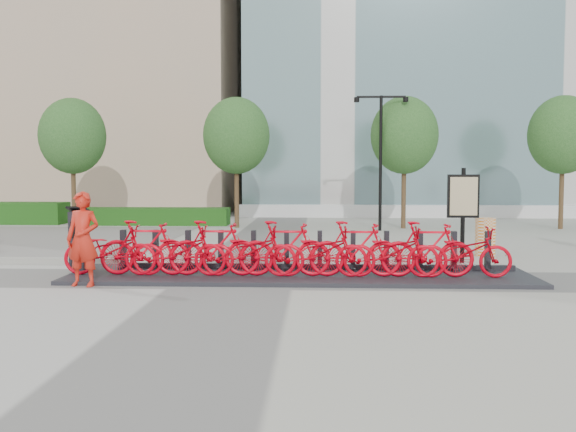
{
  "coord_description": "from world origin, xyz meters",
  "views": [
    {
      "loc": [
        1.67,
        -12.98,
        2.21
      ],
      "look_at": [
        1.0,
        1.5,
        1.2
      ],
      "focal_mm": 40.0,
      "sensor_mm": 36.0,
      "label": 1
    }
  ],
  "objects_px": {
    "bike_0": "(110,250)",
    "construction_barrel": "(485,237)",
    "kiosk": "(79,239)",
    "worker_red": "(83,239)",
    "map_sign": "(463,200)"
  },
  "relations": [
    {
      "from": "construction_barrel",
      "to": "worker_red",
      "type": "bearing_deg",
      "value": -151.6
    },
    {
      "from": "kiosk",
      "to": "map_sign",
      "type": "bearing_deg",
      "value": 16.31
    },
    {
      "from": "worker_red",
      "to": "kiosk",
      "type": "bearing_deg",
      "value": 122.88
    },
    {
      "from": "worker_red",
      "to": "map_sign",
      "type": "bearing_deg",
      "value": 33.35
    },
    {
      "from": "kiosk",
      "to": "map_sign",
      "type": "height_order",
      "value": "map_sign"
    },
    {
      "from": "bike_0",
      "to": "construction_barrel",
      "type": "xyz_separation_m",
      "value": [
        8.65,
        3.92,
        -0.09
      ]
    },
    {
      "from": "kiosk",
      "to": "construction_barrel",
      "type": "xyz_separation_m",
      "value": [
        9.55,
        3.26,
        -0.24
      ]
    },
    {
      "from": "worker_red",
      "to": "map_sign",
      "type": "xyz_separation_m",
      "value": [
        8.0,
        3.51,
        0.6
      ]
    },
    {
      "from": "map_sign",
      "to": "construction_barrel",
      "type": "bearing_deg",
      "value": 57.1
    },
    {
      "from": "worker_red",
      "to": "construction_barrel",
      "type": "bearing_deg",
      "value": 38.05
    },
    {
      "from": "construction_barrel",
      "to": "bike_0",
      "type": "bearing_deg",
      "value": -155.61
    },
    {
      "from": "construction_barrel",
      "to": "kiosk",
      "type": "bearing_deg",
      "value": -161.14
    },
    {
      "from": "construction_barrel",
      "to": "map_sign",
      "type": "bearing_deg",
      "value": -124.31
    },
    {
      "from": "bike_0",
      "to": "construction_barrel",
      "type": "bearing_deg",
      "value": -65.61
    },
    {
      "from": "kiosk",
      "to": "worker_red",
      "type": "bearing_deg",
      "value": -63.27
    }
  ]
}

